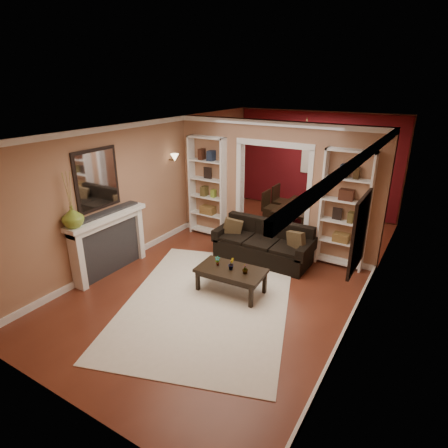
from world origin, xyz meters
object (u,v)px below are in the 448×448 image
Objects in this scene: bookshelf_right at (345,210)px; sofa at (263,242)px; coffee_table at (231,281)px; bookshelf_left at (208,187)px; fireplace at (110,244)px; dining_table at (300,216)px.

sofa is at bearing -157.43° from bookshelf_right.
sofa is 1.43m from coffee_table.
bookshelf_left is (-1.78, 1.99, 0.93)m from coffee_table.
coffee_table is at bearing -48.32° from bookshelf_left.
fireplace reaches higher than dining_table.
coffee_table is at bearing -178.47° from dining_table.
bookshelf_left is at bearing 180.00° from bookshelf_right.
coffee_table is at bearing -87.09° from sofa.
sofa is 2.98m from fireplace.
dining_table is at bearing 43.38° from bookshelf_left.
fireplace is (-2.32, -0.54, 0.36)m from coffee_table.
coffee_table is at bearing 13.01° from fireplace.
bookshelf_right reaches higher than fireplace.
bookshelf_right is at bearing -138.19° from dining_table.
bookshelf_right reaches higher than dining_table.
sofa reaches higher than coffee_table.
fireplace is at bearing -145.20° from bookshelf_right.
fireplace is (-2.24, -1.95, 0.19)m from sofa.
bookshelf_left reaches higher than coffee_table.
coffee_table is 2.40m from fireplace.
fireplace is at bearing -170.24° from coffee_table.
sofa is at bearing -18.79° from bookshelf_left.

